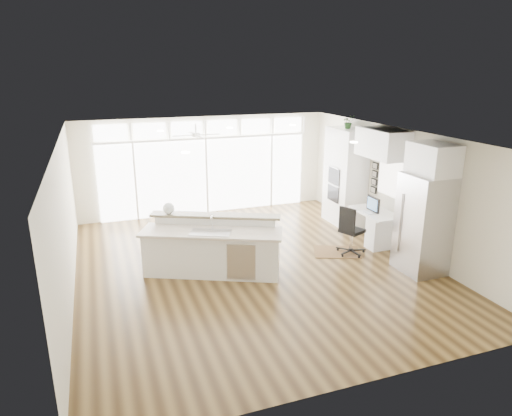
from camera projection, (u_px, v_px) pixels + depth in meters
name	position (u px, v px, depth m)	size (l,w,h in m)	color
floor	(253.00, 266.00, 9.54)	(7.00, 8.00, 0.02)	#402B13
ceiling	(253.00, 136.00, 8.74)	(7.00, 8.00, 0.02)	silver
wall_back	(206.00, 165.00, 12.74)	(7.00, 0.04, 2.70)	silver
wall_front	(361.00, 293.00, 5.54)	(7.00, 0.04, 2.70)	silver
wall_left	(65.00, 223.00, 8.01)	(0.04, 8.00, 2.70)	silver
wall_right	(399.00, 189.00, 10.27)	(0.04, 8.00, 2.70)	silver
glass_wall	(206.00, 176.00, 12.77)	(5.80, 0.06, 2.08)	white
transom_row	(205.00, 128.00, 12.38)	(5.90, 0.06, 0.40)	white
desk_window	(390.00, 177.00, 10.46)	(0.04, 0.85, 0.85)	white
ceiling_fan	(196.00, 131.00, 11.16)	(1.16, 1.16, 0.32)	white
recessed_lights	(249.00, 136.00, 8.93)	(3.40, 3.00, 0.02)	white
oven_cabinet	(345.00, 177.00, 11.81)	(0.64, 1.20, 2.50)	white
desk_nook	(374.00, 227.00, 10.70)	(0.72, 1.30, 0.76)	white
upper_cabinets	(383.00, 143.00, 10.13)	(0.64, 1.30, 0.64)	white
refrigerator	(423.00, 224.00, 9.03)	(0.76, 0.90, 2.00)	silver
fridge_cabinet	(433.00, 159.00, 8.66)	(0.64, 0.90, 0.60)	white
framed_photos	(375.00, 178.00, 11.07)	(0.06, 0.22, 0.80)	black
kitchen_island	(212.00, 248.00, 9.03)	(2.77, 1.04, 1.10)	white
rug	(337.00, 252.00, 10.23)	(1.01, 0.73, 0.01)	#3D2613
office_chair	(352.00, 230.00, 10.00)	(0.57, 0.53, 1.10)	black
fishbowl	(169.00, 208.00, 9.29)	(0.24, 0.24, 0.24)	white
monitor	(373.00, 204.00, 10.51)	(0.08, 0.46, 0.38)	black
keyboard	(366.00, 212.00, 10.51)	(0.13, 0.35, 0.02)	white
potted_plant	(348.00, 123.00, 11.40)	(0.30, 0.33, 0.26)	#285323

